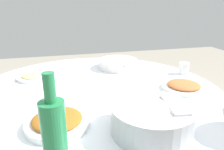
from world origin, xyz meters
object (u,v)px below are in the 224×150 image
at_px(dish_tofu_braise, 184,86).
at_px(dish_noodles, 34,76).
at_px(round_dining_table, 95,103).
at_px(dish_stirfry, 58,121).
at_px(green_bottle, 54,136).
at_px(soup_bowl, 118,64).
at_px(rice_bowl, 152,119).
at_px(tea_cup_far, 184,68).

bearing_deg(dish_tofu_braise, dish_noodles, 64.70).
bearing_deg(round_dining_table, dish_stirfry, 147.77).
bearing_deg(green_bottle, soup_bowl, -25.62).
distance_m(dish_tofu_braise, dish_stirfry, 0.68).
distance_m(rice_bowl, dish_stirfry, 0.34).
height_order(round_dining_table, tea_cup_far, tea_cup_far).
xyz_separation_m(round_dining_table, rice_bowl, (-0.42, -0.13, 0.13)).
bearing_deg(soup_bowl, dish_tofu_braise, -152.86).
xyz_separation_m(dish_tofu_braise, tea_cup_far, (0.22, -0.14, 0.02)).
bearing_deg(green_bottle, dish_noodles, 9.02).
distance_m(rice_bowl, tea_cup_far, 0.71).
relative_size(round_dining_table, dish_stirfry, 5.65).
xyz_separation_m(soup_bowl, tea_cup_far, (-0.23, -0.37, 0.01)).
xyz_separation_m(round_dining_table, dish_stirfry, (-0.31, 0.19, 0.10)).
height_order(dish_tofu_braise, dish_noodles, dish_tofu_braise).
distance_m(dish_noodles, tea_cup_far, 0.92).
height_order(dish_tofu_braise, dish_stirfry, dish_stirfry).
bearing_deg(dish_tofu_braise, soup_bowl, 27.14).
relative_size(rice_bowl, tea_cup_far, 3.93).
relative_size(soup_bowl, tea_cup_far, 4.05).
relative_size(round_dining_table, green_bottle, 4.66).
relative_size(soup_bowl, dish_stirfry, 1.25).
height_order(soup_bowl, dish_stirfry, soup_bowl).
xyz_separation_m(soup_bowl, green_bottle, (-0.87, 0.42, 0.09)).
relative_size(dish_noodles, green_bottle, 0.68).
distance_m(dish_tofu_braise, green_bottle, 0.78).
bearing_deg(green_bottle, dish_tofu_braise, -56.65).
height_order(round_dining_table, dish_stirfry, dish_stirfry).
bearing_deg(tea_cup_far, dish_noodles, 81.06).
xyz_separation_m(dish_tofu_braise, dish_stirfry, (-0.20, 0.65, 0.00)).
bearing_deg(dish_stirfry, green_bottle, 179.24).
distance_m(dish_tofu_braise, dish_noodles, 0.86).
height_order(rice_bowl, dish_tofu_braise, rice_bowl).
relative_size(soup_bowl, green_bottle, 1.03).
bearing_deg(rice_bowl, dish_stirfry, 69.93).
bearing_deg(dish_noodles, green_bottle, -170.98).
distance_m(soup_bowl, dish_stirfry, 0.77).
distance_m(rice_bowl, green_bottle, 0.35).
height_order(round_dining_table, dish_noodles, dish_noodles).
distance_m(soup_bowl, dish_noodles, 0.55).
xyz_separation_m(dish_noodles, green_bottle, (-0.79, -0.13, 0.10)).
height_order(soup_bowl, dish_noodles, soup_bowl).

